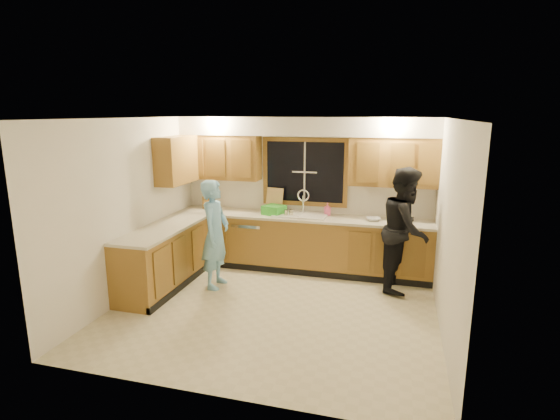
{
  "coord_description": "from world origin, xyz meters",
  "views": [
    {
      "loc": [
        1.51,
        -5.19,
        2.57
      ],
      "look_at": [
        -0.09,
        0.65,
        1.21
      ],
      "focal_mm": 28.0,
      "sensor_mm": 36.0,
      "label": 1
    }
  ],
  "objects_px": {
    "stove": "(143,270)",
    "man": "(215,234)",
    "dishwasher": "(252,242)",
    "bowl": "(373,219)",
    "woman": "(406,229)",
    "knife_block": "(206,202)",
    "dish_crate": "(274,210)",
    "sink": "(300,219)",
    "soap_bottle": "(327,209)"
  },
  "relations": [
    {
      "from": "man",
      "to": "dish_crate",
      "type": "height_order",
      "value": "man"
    },
    {
      "from": "man",
      "to": "sink",
      "type": "bearing_deg",
      "value": -46.04
    },
    {
      "from": "woman",
      "to": "man",
      "type": "bearing_deg",
      "value": 111.72
    },
    {
      "from": "bowl",
      "to": "sink",
      "type": "bearing_deg",
      "value": 177.79
    },
    {
      "from": "stove",
      "to": "bowl",
      "type": "height_order",
      "value": "bowl"
    },
    {
      "from": "stove",
      "to": "man",
      "type": "bearing_deg",
      "value": 46.03
    },
    {
      "from": "woman",
      "to": "sink",
      "type": "bearing_deg",
      "value": 84.54
    },
    {
      "from": "sink",
      "to": "bowl",
      "type": "height_order",
      "value": "sink"
    },
    {
      "from": "dish_crate",
      "to": "dishwasher",
      "type": "bearing_deg",
      "value": 177.52
    },
    {
      "from": "dishwasher",
      "to": "stove",
      "type": "bearing_deg",
      "value": -117.69
    },
    {
      "from": "dish_crate",
      "to": "bowl",
      "type": "distance_m",
      "value": 1.62
    },
    {
      "from": "dishwasher",
      "to": "soap_bottle",
      "type": "distance_m",
      "value": 1.42
    },
    {
      "from": "stove",
      "to": "bowl",
      "type": "relative_size",
      "value": 4.2
    },
    {
      "from": "sink",
      "to": "dishwasher",
      "type": "height_order",
      "value": "sink"
    },
    {
      "from": "dishwasher",
      "to": "man",
      "type": "relative_size",
      "value": 0.51
    },
    {
      "from": "man",
      "to": "knife_block",
      "type": "bearing_deg",
      "value": 29.1
    },
    {
      "from": "knife_block",
      "to": "stove",
      "type": "bearing_deg",
      "value": -106.09
    },
    {
      "from": "dishwasher",
      "to": "knife_block",
      "type": "height_order",
      "value": "knife_block"
    },
    {
      "from": "man",
      "to": "dish_crate",
      "type": "relative_size",
      "value": 5.11
    },
    {
      "from": "dish_crate",
      "to": "man",
      "type": "bearing_deg",
      "value": -120.9
    },
    {
      "from": "knife_block",
      "to": "bowl",
      "type": "distance_m",
      "value": 2.9
    },
    {
      "from": "woman",
      "to": "dish_crate",
      "type": "distance_m",
      "value": 2.13
    },
    {
      "from": "stove",
      "to": "woman",
      "type": "distance_m",
      "value": 3.76
    },
    {
      "from": "sink",
      "to": "bowl",
      "type": "xyz_separation_m",
      "value": [
        1.17,
        -0.05,
        0.08
      ]
    },
    {
      "from": "dish_crate",
      "to": "bowl",
      "type": "height_order",
      "value": "dish_crate"
    },
    {
      "from": "sink",
      "to": "bowl",
      "type": "relative_size",
      "value": 4.02
    },
    {
      "from": "stove",
      "to": "bowl",
      "type": "xyz_separation_m",
      "value": [
        2.97,
        1.78,
        0.5
      ]
    },
    {
      "from": "sink",
      "to": "stove",
      "type": "height_order",
      "value": "sink"
    },
    {
      "from": "knife_block",
      "to": "sink",
      "type": "bearing_deg",
      "value": -16.87
    },
    {
      "from": "sink",
      "to": "bowl",
      "type": "bearing_deg",
      "value": -2.21
    },
    {
      "from": "dishwasher",
      "to": "bowl",
      "type": "distance_m",
      "value": 2.09
    },
    {
      "from": "stove",
      "to": "soap_bottle",
      "type": "bearing_deg",
      "value": 41.51
    },
    {
      "from": "soap_bottle",
      "to": "sink",
      "type": "bearing_deg",
      "value": -161.67
    },
    {
      "from": "woman",
      "to": "bowl",
      "type": "bearing_deg",
      "value": 61.58
    },
    {
      "from": "sink",
      "to": "soap_bottle",
      "type": "xyz_separation_m",
      "value": [
        0.42,
        0.14,
        0.16
      ]
    },
    {
      "from": "stove",
      "to": "soap_bottle",
      "type": "distance_m",
      "value": 3.02
    },
    {
      "from": "sink",
      "to": "knife_block",
      "type": "xyz_separation_m",
      "value": [
        -1.72,
        0.1,
        0.16
      ]
    },
    {
      "from": "soap_bottle",
      "to": "bowl",
      "type": "distance_m",
      "value": 0.78
    },
    {
      "from": "soap_bottle",
      "to": "bowl",
      "type": "bearing_deg",
      "value": -13.69
    },
    {
      "from": "dish_crate",
      "to": "bowl",
      "type": "relative_size",
      "value": 1.48
    },
    {
      "from": "soap_bottle",
      "to": "knife_block",
      "type": "bearing_deg",
      "value": -178.87
    },
    {
      "from": "stove",
      "to": "knife_block",
      "type": "distance_m",
      "value": 2.01
    },
    {
      "from": "knife_block",
      "to": "bowl",
      "type": "xyz_separation_m",
      "value": [
        2.89,
        -0.14,
        -0.08
      ]
    },
    {
      "from": "knife_block",
      "to": "soap_bottle",
      "type": "height_order",
      "value": "knife_block"
    },
    {
      "from": "stove",
      "to": "dish_crate",
      "type": "xyz_separation_m",
      "value": [
        1.36,
        1.79,
        0.54
      ]
    },
    {
      "from": "stove",
      "to": "bowl",
      "type": "distance_m",
      "value": 3.5
    },
    {
      "from": "woman",
      "to": "soap_bottle",
      "type": "bearing_deg",
      "value": 74.57
    },
    {
      "from": "bowl",
      "to": "man",
      "type": "bearing_deg",
      "value": -155.67
    },
    {
      "from": "woman",
      "to": "soap_bottle",
      "type": "xyz_separation_m",
      "value": [
        -1.24,
        0.54,
        0.11
      ]
    },
    {
      "from": "stove",
      "to": "woman",
      "type": "relative_size",
      "value": 0.49
    }
  ]
}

